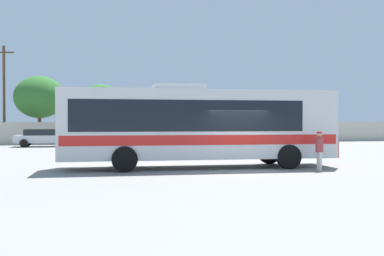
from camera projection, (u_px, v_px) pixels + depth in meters
The scene contains 10 objects.
ground_plane at pixel (185, 153), 28.70m from camera, with size 300.00×300.00×0.00m, color gray.
perimeter_wall at pixel (153, 133), 41.90m from camera, with size 80.00×0.30×1.96m, color #B2AD9E.
coach_bus_silver_red at pixel (196, 124), 19.82m from camera, with size 11.99×3.26×3.62m.
attendant_by_bus_door at pixel (319, 148), 18.63m from camera, with size 0.33×0.33×1.61m.
parked_car_leftmost_silver at pixel (43, 137), 36.45m from camera, with size 4.48×2.11×1.41m.
parked_car_second_red at pixel (112, 137), 37.94m from camera, with size 4.36×2.16×1.40m.
parked_car_third_dark_blue at pixel (205, 136), 39.36m from camera, with size 4.33×2.14×1.47m.
utility_pole_near at pixel (4, 93), 40.65m from camera, with size 1.79×0.49×8.81m.
roadside_tree_left at pixel (39, 97), 42.48m from camera, with size 4.64×4.64×6.27m.
roadside_tree_midleft at pixel (101, 103), 45.04m from camera, with size 4.42×4.42×5.70m.
Camera 1 is at (-6.26, -17.98, 2.03)m, focal length 42.51 mm.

